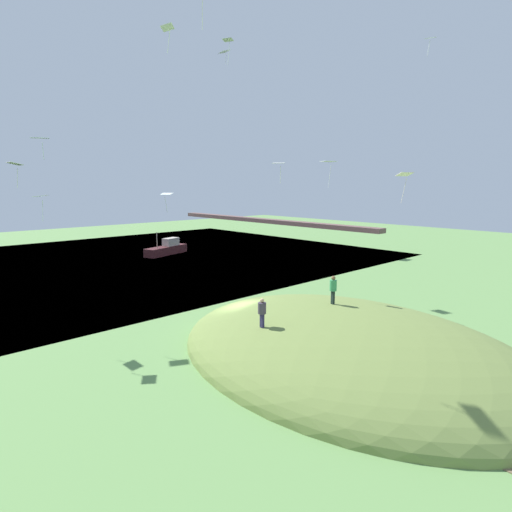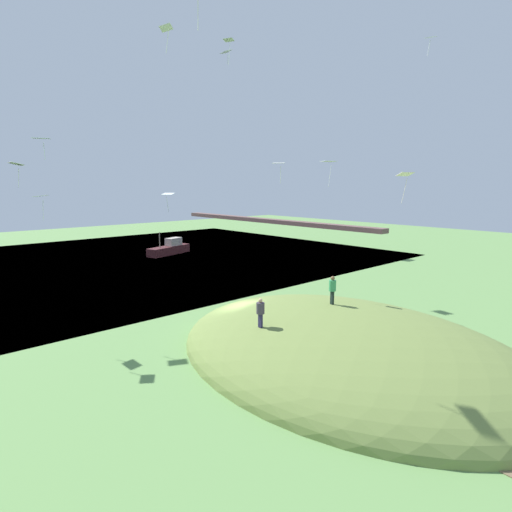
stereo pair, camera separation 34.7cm
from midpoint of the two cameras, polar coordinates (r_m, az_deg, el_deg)
ground_plane at (r=28.95m, az=-3.06°, el=-10.10°), size 160.00×160.00×0.00m
lake_water at (r=55.94m, az=-24.07°, el=-1.47°), size 50.74×80.00×0.40m
grass_hill at (r=25.34m, az=11.94°, el=-13.26°), size 22.28×16.34×5.22m
bridge_deck_far at (r=72.94m, az=1.16°, el=4.86°), size 45.66×1.80×0.70m
boat_on_lake at (r=61.10m, az=-12.30°, el=0.97°), size 3.87×7.37×3.37m
person_on_hilltop at (r=25.88m, az=10.18°, el=-4.15°), size 0.53×0.53×1.77m
person_walking_path at (r=22.71m, az=0.40°, el=-7.36°), size 0.47×0.47×1.63m
kite_0 at (r=35.52m, az=-4.17°, el=27.29°), size 0.93×0.82×1.97m
kite_1 at (r=29.34m, az=22.51°, el=25.83°), size 0.76×0.63×1.11m
kite_3 at (r=29.75m, az=2.81°, el=12.50°), size 1.02×0.95×1.47m
kite_5 at (r=27.66m, az=-27.81°, el=7.17°), size 1.18×1.09×1.51m
kite_6 at (r=24.32m, az=-12.52°, el=28.21°), size 1.02×1.00×1.36m
kite_7 at (r=29.48m, az=9.61°, el=12.53°), size 0.97×1.16×1.77m
kite_9 at (r=39.41m, az=-12.43°, el=8.23°), size 1.29×1.17×1.80m
kite_10 at (r=30.20m, az=19.42°, el=10.37°), size 1.07×1.23×2.10m
kite_11 at (r=44.80m, az=-4.63°, el=26.15°), size 1.29×0.98×1.38m
kite_14 at (r=31.46m, az=-30.48°, el=10.79°), size 1.16×0.80×1.63m
kite_15 at (r=32.10m, az=-27.83°, el=14.06°), size 1.15×1.30×1.44m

